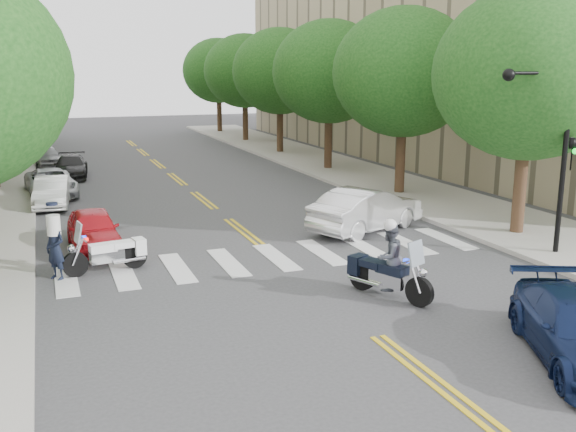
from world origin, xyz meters
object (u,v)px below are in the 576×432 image
convertible (366,209)px  officer_standing (55,249)px  motorcycle_parked (113,253)px  motorcycle_police (387,262)px

convertible → officer_standing: bearing=75.5°
motorcycle_parked → officer_standing: bearing=87.7°
convertible → motorcycle_parked: bearing=75.9°
motorcycle_parked → convertible: bearing=-89.6°
motorcycle_police → motorcycle_parked: 7.88m
officer_standing → motorcycle_police: bearing=22.6°
motorcycle_parked → officer_standing: officer_standing is taller
officer_standing → convertible: officer_standing is taller
motorcycle_police → officer_standing: bearing=-54.0°
officer_standing → convertible: bearing=62.2°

